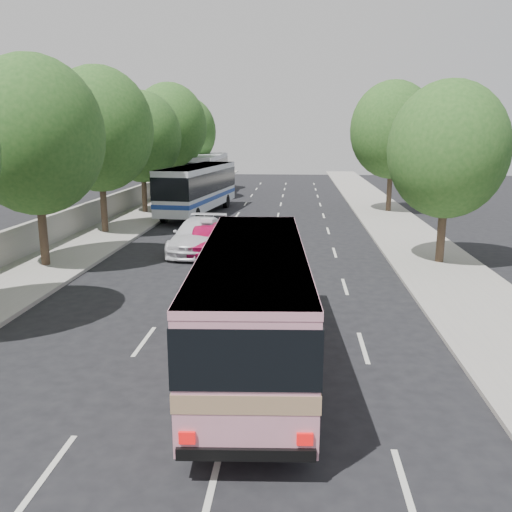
# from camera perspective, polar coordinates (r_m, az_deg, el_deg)

# --- Properties ---
(ground) EXTENTS (120.00, 120.00, 0.00)m
(ground) POSITION_cam_1_polar(r_m,az_deg,el_deg) (17.20, -3.70, -6.64)
(ground) COLOR black
(ground) RESTS_ON ground
(sidewalk_left) EXTENTS (4.00, 90.00, 0.15)m
(sidewalk_left) POSITION_cam_1_polar(r_m,az_deg,el_deg) (38.06, -12.25, 4.05)
(sidewalk_left) COLOR #9E998E
(sidewalk_left) RESTS_ON ground
(sidewalk_right) EXTENTS (4.00, 90.00, 0.12)m
(sidewalk_right) POSITION_cam_1_polar(r_m,az_deg,el_deg) (37.00, 13.94, 3.69)
(sidewalk_right) COLOR #9E998E
(sidewalk_right) RESTS_ON ground
(low_wall) EXTENTS (0.30, 90.00, 1.50)m
(low_wall) POSITION_cam_1_polar(r_m,az_deg,el_deg) (38.50, -14.89, 5.25)
(low_wall) COLOR #9E998E
(low_wall) RESTS_ON sidewalk_left
(tree_left_b) EXTENTS (5.70, 5.70, 8.88)m
(tree_left_b) POSITION_cam_1_polar(r_m,az_deg,el_deg) (24.47, -22.22, 12.14)
(tree_left_b) COLOR #38281E
(tree_left_b) RESTS_ON ground
(tree_left_c) EXTENTS (6.00, 6.00, 9.35)m
(tree_left_c) POSITION_cam_1_polar(r_m,az_deg,el_deg) (31.92, -16.13, 13.10)
(tree_left_c) COLOR #38281E
(tree_left_c) RESTS_ON ground
(tree_left_d) EXTENTS (5.52, 5.52, 8.60)m
(tree_left_d) POSITION_cam_1_polar(r_m,az_deg,el_deg) (39.50, -11.86, 12.48)
(tree_left_d) COLOR #38281E
(tree_left_d) RESTS_ON ground
(tree_left_e) EXTENTS (6.30, 6.30, 9.82)m
(tree_left_e) POSITION_cam_1_polar(r_m,az_deg,el_deg) (47.23, -9.05, 13.59)
(tree_left_e) COLOR #38281E
(tree_left_e) RESTS_ON ground
(tree_left_f) EXTENTS (5.88, 5.88, 9.16)m
(tree_left_f) POSITION_cam_1_polar(r_m,az_deg,el_deg) (55.08, -7.29, 13.08)
(tree_left_f) COLOR #38281E
(tree_left_f) RESTS_ON ground
(tree_right_near) EXTENTS (5.10, 5.10, 7.95)m
(tree_right_near) POSITION_cam_1_polar(r_m,az_deg,el_deg) (24.84, 19.78, 10.91)
(tree_right_near) COLOR #38281E
(tree_right_near) RESTS_ON ground
(tree_right_far) EXTENTS (6.00, 6.00, 9.35)m
(tree_right_far) POSITION_cam_1_polar(r_m,az_deg,el_deg) (40.55, 14.32, 13.06)
(tree_right_far) COLOR #38281E
(tree_right_far) RESTS_ON ground
(pink_bus) EXTENTS (2.97, 9.71, 3.06)m
(pink_bus) POSITION_cam_1_polar(r_m,az_deg,el_deg) (13.25, -0.29, -3.96)
(pink_bus) COLOR pink
(pink_bus) RESTS_ON ground
(pink_taxi) EXTENTS (2.34, 4.68, 1.53)m
(pink_taxi) POSITION_cam_1_polar(r_m,az_deg,el_deg) (26.17, -5.24, 1.88)
(pink_taxi) COLOR #D41259
(pink_taxi) RESTS_ON ground
(white_pickup) EXTENTS (2.47, 5.58, 1.59)m
(white_pickup) POSITION_cam_1_polar(r_m,az_deg,el_deg) (26.69, -6.07, 2.14)
(white_pickup) COLOR silver
(white_pickup) RESTS_ON ground
(tour_coach_front) EXTENTS (3.93, 11.71, 3.44)m
(tour_coach_front) POSITION_cam_1_polar(r_m,az_deg,el_deg) (38.90, -6.10, 7.41)
(tour_coach_front) COLOR silver
(tour_coach_front) RESTS_ON ground
(tour_coach_rear) EXTENTS (2.80, 12.26, 3.66)m
(tour_coach_rear) POSITION_cam_1_polar(r_m,az_deg,el_deg) (52.21, -5.22, 8.96)
(tour_coach_rear) COLOR silver
(tour_coach_rear) RESTS_ON ground
(taxi_roof_sign) EXTENTS (0.57, 0.24, 0.18)m
(taxi_roof_sign) POSITION_cam_1_polar(r_m,az_deg,el_deg) (26.02, -5.28, 3.73)
(taxi_roof_sign) COLOR silver
(taxi_roof_sign) RESTS_ON pink_taxi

